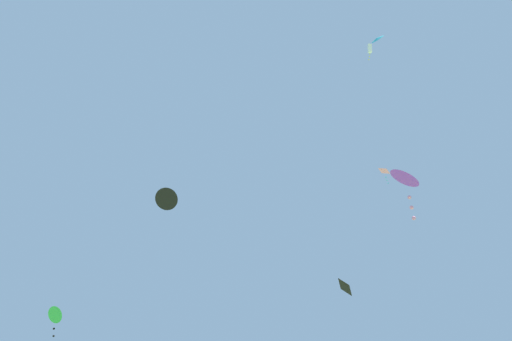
{
  "coord_description": "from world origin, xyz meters",
  "views": [
    {
      "loc": [
        -0.48,
        -5.14,
        1.75
      ],
      "look_at": [
        3.72,
        15.08,
        13.81
      ],
      "focal_mm": 30.25,
      "sensor_mm": 36.0,
      "label": 1
    }
  ],
  "objects": [
    {
      "name": "kite_green_delta",
      "position": [
        -7.9,
        28.22,
        8.19
      ],
      "size": [
        1.41,
        1.27,
        2.57
      ],
      "color": "green"
    },
    {
      "name": "kite_black_diamond",
      "position": [
        10.06,
        19.05,
        8.73
      ],
      "size": [
        0.8,
        0.78,
        0.78
      ],
      "color": "black"
    },
    {
      "name": "kite_black_delta",
      "position": [
        -1.08,
        21.27,
        14.61
      ],
      "size": [
        1.84,
        1.6,
        1.3
      ],
      "color": "black"
    },
    {
      "name": "kite_pink_diamond",
      "position": [
        15.82,
        22.22,
        19.25
      ],
      "size": [
        0.78,
        0.58,
        1.49
      ],
      "color": "pink"
    },
    {
      "name": "kite_white_box",
      "position": [
        11.13,
        13.53,
        23.18
      ],
      "size": [
        0.38,
        0.42,
        1.37
      ],
      "color": "white"
    },
    {
      "name": "kite_cyan_delta",
      "position": [
        13.52,
        16.1,
        27.4
      ],
      "size": [
        1.26,
        1.34,
        0.98
      ],
      "color": "#2DB7CC"
    },
    {
      "name": "kite_purple_delta",
      "position": [
        10.55,
        11.55,
        12.17
      ],
      "size": [
        1.95,
        2.0,
        3.02
      ],
      "color": "purple"
    }
  ]
}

